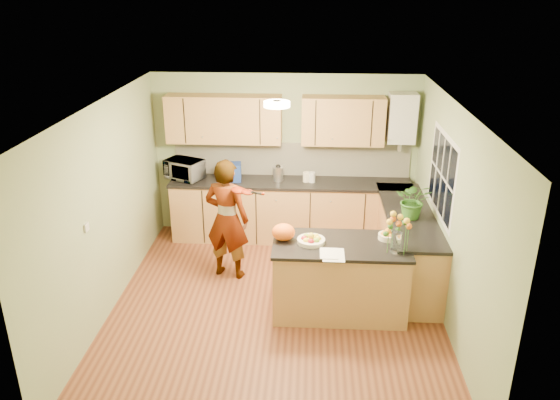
{
  "coord_description": "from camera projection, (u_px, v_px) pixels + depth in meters",
  "views": [
    {
      "loc": [
        0.4,
        -5.76,
        3.75
      ],
      "look_at": [
        0.02,
        0.5,
        1.22
      ],
      "focal_mm": 35.0,
      "sensor_mm": 36.0,
      "label": 1
    }
  ],
  "objects": [
    {
      "name": "peninsula_island",
      "position": [
        340.0,
        278.0,
        6.5
      ],
      "size": [
        1.59,
        0.81,
        0.91
      ],
      "color": "#A67442",
      "rests_on": "floor"
    },
    {
      "name": "kettle",
      "position": [
        278.0,
        173.0,
        8.2
      ],
      "size": [
        0.16,
        0.16,
        0.29
      ],
      "rotation": [
        0.0,
        0.0,
        0.31
      ],
      "color": "silver",
      "rests_on": "back_counter"
    },
    {
      "name": "violinist",
      "position": [
        227.0,
        219.0,
        7.19
      ],
      "size": [
        0.69,
        0.54,
        1.65
      ],
      "primitive_type": "imported",
      "rotation": [
        0.0,
        0.0,
        2.87
      ],
      "color": "tan",
      "rests_on": "floor"
    },
    {
      "name": "fruit_dish",
      "position": [
        311.0,
        239.0,
        6.34
      ],
      "size": [
        0.33,
        0.33,
        0.11
      ],
      "color": "#F1E2C1",
      "rests_on": "peninsula_island"
    },
    {
      "name": "wall_right",
      "position": [
        451.0,
        218.0,
        6.18
      ],
      "size": [
        0.02,
        4.5,
        2.5
      ],
      "primitive_type": "cube",
      "color": "gray",
      "rests_on": "floor"
    },
    {
      "name": "light_switch",
      "position": [
        87.0,
        227.0,
        5.83
      ],
      "size": [
        0.02,
        0.09,
        0.09
      ],
      "primitive_type": "cube",
      "color": "silver",
      "rests_on": "wall_left"
    },
    {
      "name": "jar_white",
      "position": [
        312.0,
        177.0,
        8.15
      ],
      "size": [
        0.1,
        0.1,
        0.16
      ],
      "primitive_type": "cylinder",
      "rotation": [
        0.0,
        0.0,
        -0.03
      ],
      "color": "silver",
      "rests_on": "back_counter"
    },
    {
      "name": "jar_cream",
      "position": [
        306.0,
        177.0,
        8.17
      ],
      "size": [
        0.11,
        0.11,
        0.15
      ],
      "primitive_type": "cylinder",
      "rotation": [
        0.0,
        0.0,
        0.16
      ],
      "color": "#F1E2C1",
      "rests_on": "back_counter"
    },
    {
      "name": "ceiling",
      "position": [
        275.0,
        106.0,
        5.82
      ],
      "size": [
        4.0,
        4.5,
        0.02
      ],
      "primitive_type": "cube",
      "color": "silver",
      "rests_on": "wall_back"
    },
    {
      "name": "orange_bag",
      "position": [
        283.0,
        232.0,
        6.38
      ],
      "size": [
        0.29,
        0.26,
        0.21
      ],
      "primitive_type": "ellipsoid",
      "rotation": [
        0.0,
        0.0,
        0.1
      ],
      "color": "orange",
      "rests_on": "peninsula_island"
    },
    {
      "name": "wall_front",
      "position": [
        256.0,
        329.0,
        4.21
      ],
      "size": [
        4.0,
        0.02,
        2.5
      ],
      "primitive_type": "cube",
      "color": "gray",
      "rests_on": "floor"
    },
    {
      "name": "floor",
      "position": [
        276.0,
        306.0,
        6.76
      ],
      "size": [
        4.5,
        4.5,
        0.0
      ],
      "primitive_type": "plane",
      "color": "#5F2E1B",
      "rests_on": "ground"
    },
    {
      "name": "upper_cabinets",
      "position": [
        273.0,
        120.0,
        8.0
      ],
      "size": [
        3.2,
        0.34,
        0.7
      ],
      "color": "#A67442",
      "rests_on": "wall_back"
    },
    {
      "name": "papers",
      "position": [
        333.0,
        255.0,
        6.06
      ],
      "size": [
        0.24,
        0.33,
        0.01
      ],
      "primitive_type": "cube",
      "color": "white",
      "rests_on": "peninsula_island"
    },
    {
      "name": "violin",
      "position": [
        239.0,
        190.0,
        6.79
      ],
      "size": [
        0.58,
        0.5,
        0.14
      ],
      "primitive_type": null,
      "rotation": [
        0.17,
        0.0,
        -0.61
      ],
      "color": "#551B05",
      "rests_on": "violinist"
    },
    {
      "name": "ceiling_lamp",
      "position": [
        277.0,
        104.0,
        6.12
      ],
      "size": [
        0.3,
        0.3,
        0.07
      ],
      "color": "#FFEABF",
      "rests_on": "ceiling"
    },
    {
      "name": "potted_plant",
      "position": [
        414.0,
        200.0,
        6.86
      ],
      "size": [
        0.5,
        0.45,
        0.49
      ],
      "primitive_type": "imported",
      "rotation": [
        0.0,
        0.0,
        -0.18
      ],
      "color": "#356E24",
      "rests_on": "right_counter"
    },
    {
      "name": "microwave",
      "position": [
        184.0,
        169.0,
        8.27
      ],
      "size": [
        0.64,
        0.56,
        0.3
      ],
      "primitive_type": "imported",
      "rotation": [
        0.0,
        0.0,
        -0.42
      ],
      "color": "silver",
      "rests_on": "back_counter"
    },
    {
      "name": "right_counter",
      "position": [
        407.0,
        245.0,
        7.28
      ],
      "size": [
        0.62,
        2.24,
        0.94
      ],
      "color": "#A67442",
      "rests_on": "floor"
    },
    {
      "name": "boiler",
      "position": [
        402.0,
        118.0,
        7.89
      ],
      "size": [
        0.4,
        0.3,
        0.86
      ],
      "color": "silver",
      "rests_on": "wall_back"
    },
    {
      "name": "window_right",
      "position": [
        442.0,
        175.0,
        6.63
      ],
      "size": [
        0.01,
        1.3,
        1.05
      ],
      "color": "silver",
      "rests_on": "wall_right"
    },
    {
      "name": "wall_left",
      "position": [
        106.0,
        210.0,
        6.4
      ],
      "size": [
        0.02,
        4.5,
        2.5
      ],
      "primitive_type": "cube",
      "color": "gray",
      "rests_on": "floor"
    },
    {
      "name": "flower_vase",
      "position": [
        398.0,
        224.0,
        6.0
      ],
      "size": [
        0.29,
        0.29,
        0.53
      ],
      "rotation": [
        0.0,
        0.0,
        0.29
      ],
      "color": "silver",
      "rests_on": "peninsula_island"
    },
    {
      "name": "splashback",
      "position": [
        292.0,
        159.0,
        8.37
      ],
      "size": [
        3.6,
        0.02,
        0.52
      ],
      "primitive_type": "cube",
      "color": "#EDE6CD",
      "rests_on": "back_counter"
    },
    {
      "name": "back_counter",
      "position": [
        291.0,
        210.0,
        8.38
      ],
      "size": [
        3.64,
        0.62,
        0.94
      ],
      "color": "#A67442",
      "rests_on": "floor"
    },
    {
      "name": "orange_bowl",
      "position": [
        388.0,
        235.0,
        6.42
      ],
      "size": [
        0.22,
        0.22,
        0.13
      ],
      "color": "#F1E2C1",
      "rests_on": "peninsula_island"
    },
    {
      "name": "wall_back",
      "position": [
        285.0,
        156.0,
        8.37
      ],
      "size": [
        4.0,
        0.02,
        2.5
      ],
      "primitive_type": "cube",
      "color": "gray",
      "rests_on": "floor"
    },
    {
      "name": "blue_box",
      "position": [
        230.0,
        172.0,
        8.2
      ],
      "size": [
        0.35,
        0.27,
        0.26
      ],
      "primitive_type": "cube",
      "rotation": [
        0.0,
        0.0,
        0.1
      ],
      "color": "navy",
      "rests_on": "back_counter"
    }
  ]
}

